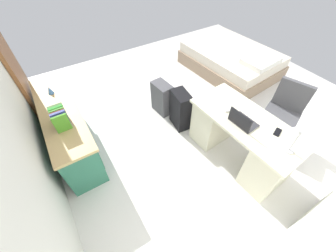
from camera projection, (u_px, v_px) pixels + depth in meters
ground_plane at (202, 117)px, 3.65m from camera, size 5.86×5.86×0.00m
door_wooden at (13, 65)px, 2.90m from camera, size 0.88×0.05×2.04m
desk at (241, 139)px, 2.81m from camera, size 1.48×0.75×0.76m
office_chair at (281, 116)px, 3.07m from camera, size 0.59×0.59×0.94m
credenza at (68, 128)px, 2.99m from camera, size 1.80×0.48×0.72m
bed at (231, 60)px, 4.49m from camera, size 2.01×1.56×0.58m
suitcase_black at (181, 110)px, 3.30m from camera, size 0.38×0.26×0.65m
suitcase_spare_grey at (162, 98)px, 3.56m from camera, size 0.38×0.26×0.57m
laptop at (242, 121)px, 2.47m from camera, size 0.32×0.24×0.21m
computer_mouse at (228, 110)px, 2.65m from camera, size 0.07×0.10×0.03m
cell_phone_near_laptop at (278, 132)px, 2.41m from camera, size 0.11×0.15×0.01m
desk_lamp at (296, 132)px, 2.08m from camera, size 0.16×0.11×0.34m
book_row at (60, 118)px, 2.47m from camera, size 0.27×0.17×0.24m
figurine_small at (50, 90)px, 2.92m from camera, size 0.08×0.08×0.11m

